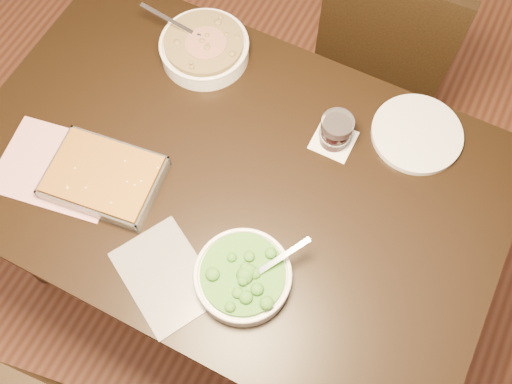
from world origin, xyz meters
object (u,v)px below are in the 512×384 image
(dinner_plate, at_px, (417,134))
(table, at_px, (233,189))
(stew_bowl, at_px, (204,48))
(wine_tumbler, at_px, (336,131))
(broccoli_bowl, at_px, (243,276))
(baking_dish, at_px, (104,178))
(chair_far, at_px, (386,46))

(dinner_plate, bearing_deg, table, -139.89)
(stew_bowl, height_order, dinner_plate, stew_bowl)
(dinner_plate, bearing_deg, stew_bowl, -177.83)
(stew_bowl, relative_size, wine_tumbler, 2.98)
(wine_tumbler, bearing_deg, broccoli_bowl, -94.96)
(baking_dish, height_order, chair_far, chair_far)
(broccoli_bowl, distance_m, chair_far, 1.05)
(broccoli_bowl, relative_size, chair_far, 0.27)
(broccoli_bowl, relative_size, wine_tumbler, 2.56)
(chair_far, bearing_deg, stew_bowl, 45.62)
(baking_dish, height_order, dinner_plate, baking_dish)
(chair_far, bearing_deg, table, 74.46)
(baking_dish, xyz_separation_m, chair_far, (0.46, 0.94, -0.27))
(baking_dish, bearing_deg, chair_far, 56.80)
(table, xyz_separation_m, chair_far, (0.18, 0.77, -0.15))
(dinner_plate, height_order, chair_far, chair_far)
(baking_dish, relative_size, dinner_plate, 1.25)
(broccoli_bowl, height_order, baking_dish, broccoli_bowl)
(table, height_order, broccoli_bowl, broccoli_bowl)
(stew_bowl, relative_size, baking_dish, 0.93)
(table, xyz_separation_m, stew_bowl, (-0.24, 0.30, 0.13))
(broccoli_bowl, bearing_deg, stew_bowl, 126.73)
(table, relative_size, broccoli_bowl, 5.81)
(chair_far, bearing_deg, dinner_plate, 112.30)
(baking_dish, relative_size, chair_far, 0.33)
(broccoli_bowl, xyz_separation_m, dinner_plate, (0.23, 0.56, -0.02))
(broccoli_bowl, height_order, wine_tumbler, wine_tumbler)
(table, bearing_deg, baking_dish, -149.18)
(wine_tumbler, height_order, dinner_plate, wine_tumbler)
(table, bearing_deg, stew_bowl, 129.00)
(wine_tumbler, bearing_deg, stew_bowl, 168.34)
(broccoli_bowl, distance_m, baking_dish, 0.44)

